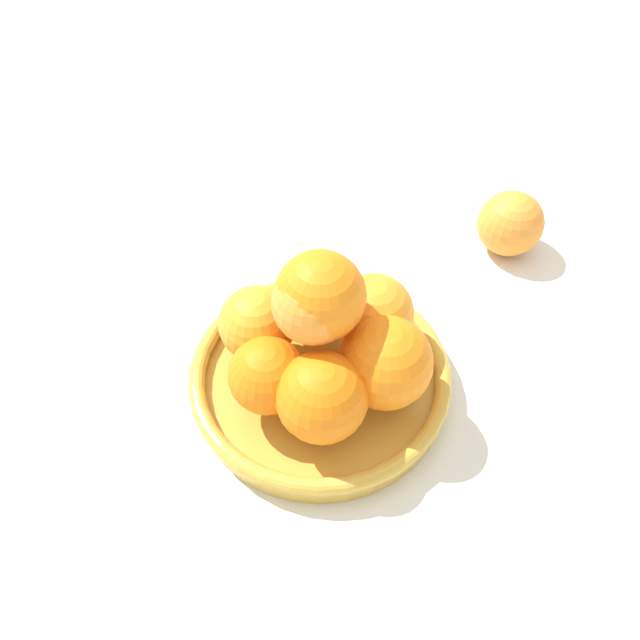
# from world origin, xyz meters

# --- Properties ---
(ground_plane) EXTENTS (4.00, 4.00, 0.00)m
(ground_plane) POSITION_xyz_m (0.00, 0.00, 0.00)
(ground_plane) COLOR silver
(fruit_bowl) EXTENTS (0.25, 0.25, 0.03)m
(fruit_bowl) POSITION_xyz_m (0.00, 0.00, 0.02)
(fruit_bowl) COLOR gold
(fruit_bowl) RESTS_ON ground_plane
(orange_pile) EXTENTS (0.19, 0.19, 0.14)m
(orange_pile) POSITION_xyz_m (-0.00, -0.00, 0.09)
(orange_pile) COLOR orange
(orange_pile) RESTS_ON fruit_bowl
(stray_orange) EXTENTS (0.07, 0.07, 0.07)m
(stray_orange) POSITION_xyz_m (-0.01, -0.29, 0.04)
(stray_orange) COLOR orange
(stray_orange) RESTS_ON ground_plane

